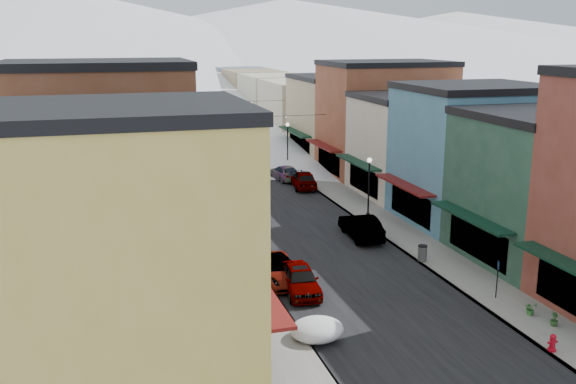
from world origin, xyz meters
TOP-DOWN VIEW (x-y plane):
  - ground at (0.00, 0.00)m, footprint 600.00×600.00m
  - road at (0.00, 60.00)m, footprint 10.00×160.00m
  - sidewalk_left at (-6.60, 60.00)m, footprint 3.20×160.00m
  - sidewalk_right at (6.60, 60.00)m, footprint 3.20×160.00m
  - curb_left at (-5.05, 60.00)m, footprint 0.10×160.00m
  - curb_right at (5.05, 60.00)m, footprint 0.10×160.00m
  - bldg_l_yellow at (-13.19, 4.00)m, footprint 11.30×8.70m
  - bldg_l_cream at (-13.19, 12.50)m, footprint 11.30×8.20m
  - bldg_l_brick_near at (-13.69, 20.50)m, footprint 12.30×8.20m
  - bldg_l_grayblue at (-13.19, 29.00)m, footprint 11.30×9.20m
  - bldg_l_brick_far at (-14.19, 38.00)m, footprint 13.30×9.20m
  - bldg_l_tan at (-13.19, 48.00)m, footprint 11.30×11.20m
  - bldg_r_green at (13.19, 12.00)m, footprint 11.30×9.20m
  - bldg_r_blue at (13.19, 21.00)m, footprint 11.30×9.20m
  - bldg_r_cream at (13.69, 30.00)m, footprint 12.30×9.20m
  - bldg_r_brick_far at (14.19, 39.00)m, footprint 13.30×9.20m
  - bldg_r_tan at (13.19, 49.00)m, footprint 11.30×11.20m
  - distant_blocks at (0.00, 83.00)m, footprint 34.00×55.00m
  - mountain_ridge at (-19.47, 277.18)m, footprint 670.00×340.00m
  - overhead_cables at (0.00, 47.50)m, footprint 16.40×15.04m
  - car_white_suv at (-4.30, 12.97)m, footprint 2.71×5.34m
  - car_silver_sedan at (-3.56, 11.00)m, footprint 2.31×4.73m
  - car_dark_hatch at (-4.26, 28.78)m, footprint 1.89×5.02m
  - car_silver_wagon at (-3.98, 38.20)m, footprint 2.67×5.88m
  - car_green_sedan at (3.50, 19.24)m, footprint 2.07×5.24m
  - car_gray_suv at (4.22, 34.88)m, footprint 2.69×5.25m
  - car_black_sedan at (3.51, 38.87)m, footprint 2.56×5.13m
  - car_lane_silver at (-2.20, 58.96)m, footprint 2.18×5.06m
  - car_lane_white at (1.69, 74.25)m, footprint 3.12×5.77m
  - fire_hydrant at (5.20, 1.00)m, footprint 0.48×0.37m
  - parking_sign at (6.29, 6.96)m, footprint 0.13×0.28m
  - trash_can at (5.24, 13.38)m, footprint 0.59×0.59m
  - streetlamp_near at (6.19, 24.18)m, footprint 0.38×0.38m
  - streetlamp_far at (5.47, 44.44)m, footprint 0.39×0.39m
  - planter_near at (6.70, 4.57)m, footprint 0.64×0.56m
  - planter_far at (7.00, 3.16)m, footprint 0.45×0.45m
  - snow_pile_near at (-4.52, 5.35)m, footprint 2.56×2.77m
  - snow_pile_mid at (-4.88, 17.97)m, footprint 2.34×2.64m
  - snow_pile_far at (-4.88, 43.59)m, footprint 2.66×2.84m

SIDE VIEW (x-z plane):
  - ground at x=0.00m, z-range 0.00..0.00m
  - road at x=0.00m, z-range 0.00..0.01m
  - sidewalk_left at x=-6.60m, z-range 0.00..0.15m
  - sidewalk_right at x=6.60m, z-range 0.00..0.15m
  - curb_left at x=-5.05m, z-range 0.00..0.15m
  - curb_right at x=5.05m, z-range 0.00..0.15m
  - snow_pile_mid at x=-4.88m, z-range -0.02..0.97m
  - planter_near at x=6.70m, z-range 0.15..0.82m
  - planter_far at x=7.00m, z-range 0.15..0.84m
  - snow_pile_near at x=-4.52m, z-range -0.02..1.06m
  - fire_hydrant at x=5.20m, z-range 0.11..0.94m
  - snow_pile_far at x=-4.88m, z-range -0.02..1.10m
  - trash_can at x=5.24m, z-range 0.16..1.17m
  - car_black_sedan at x=3.51m, z-range 0.00..1.43m
  - car_white_suv at x=-4.30m, z-range 0.00..1.45m
  - car_lane_white at x=1.69m, z-range 0.00..1.54m
  - car_silver_sedan at x=-3.56m, z-range 0.00..1.56m
  - car_dark_hatch at x=-4.26m, z-range 0.00..1.64m
  - car_silver_wagon at x=-3.98m, z-range 0.00..1.67m
  - car_green_sedan at x=3.50m, z-range 0.00..1.70m
  - car_lane_silver at x=-2.20m, z-range 0.00..1.70m
  - car_gray_suv at x=4.22m, z-range 0.00..1.71m
  - parking_sign at x=6.29m, z-range 0.33..2.49m
  - streetlamp_near at x=6.19m, z-range 0.75..5.34m
  - streetlamp_far at x=5.47m, z-range 0.77..5.52m
  - distant_blocks at x=0.00m, z-range 0.00..8.00m
  - bldg_r_cream at x=13.69m, z-range 0.01..9.01m
  - bldg_l_grayblue at x=-13.19m, z-range 0.01..9.01m
  - bldg_r_tan at x=13.19m, z-range 0.01..9.51m
  - bldg_r_green at x=13.19m, z-range 0.01..9.51m
  - bldg_l_cream at x=-13.19m, z-range 0.01..9.51m
  - bldg_l_tan at x=-13.19m, z-range 0.01..10.01m
  - bldg_r_blue at x=13.19m, z-range 0.01..10.51m
  - bldg_l_brick_far at x=-14.19m, z-range 0.01..11.01m
  - bldg_r_brick_far at x=14.19m, z-range 0.01..11.51m
  - bldg_l_yellow at x=-13.19m, z-range 0.01..11.51m
  - overhead_cables at x=0.00m, z-range 6.18..6.22m
  - bldg_l_brick_near at x=-13.69m, z-range 0.01..12.51m
  - mountain_ridge at x=-19.47m, z-range -2.64..31.36m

